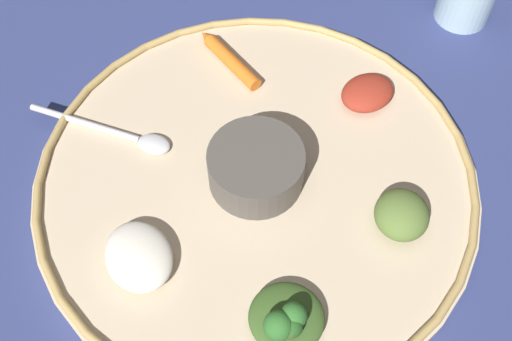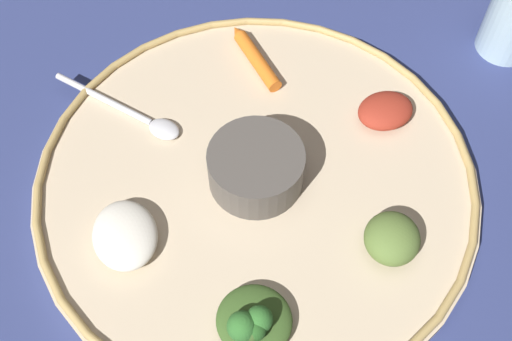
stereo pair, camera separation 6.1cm
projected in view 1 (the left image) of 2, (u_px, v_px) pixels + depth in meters
name	position (u px, v px, depth m)	size (l,w,h in m)	color
ground_plane	(256.00, 188.00, 0.64)	(2.40, 2.40, 0.00)	navy
platter	(256.00, 183.00, 0.63)	(0.44, 0.44, 0.02)	#C6B293
platter_rim	(256.00, 177.00, 0.62)	(0.43, 0.43, 0.01)	tan
center_bowl	(256.00, 166.00, 0.61)	(0.09, 0.09, 0.04)	#4C4742
spoon	(122.00, 135.00, 0.65)	(0.16, 0.02, 0.01)	silver
greens_pile	(287.00, 319.00, 0.53)	(0.07, 0.07, 0.04)	#385623
carrot_near_spoon	(229.00, 59.00, 0.70)	(0.09, 0.06, 0.02)	orange
mound_collards	(402.00, 214.00, 0.59)	(0.05, 0.05, 0.03)	#567033
mound_beet	(367.00, 93.00, 0.67)	(0.06, 0.05, 0.02)	maroon
mound_rice_white	(139.00, 256.00, 0.57)	(0.07, 0.06, 0.02)	silver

